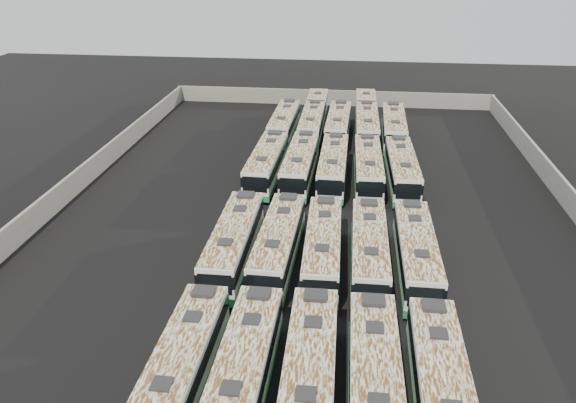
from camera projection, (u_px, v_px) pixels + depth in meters
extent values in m
plane|color=black|center=(311.00, 216.00, 48.46)|extent=(140.00, 140.00, 0.00)
cube|color=slate|center=(332.00, 98.00, 80.67)|extent=(45.20, 0.30, 2.20)
cube|color=slate|center=(64.00, 192.00, 50.37)|extent=(0.30, 73.20, 2.20)
cube|color=white|center=(181.00, 370.00, 28.67)|extent=(2.50, 11.66, 2.67)
cube|color=#1C713F|center=(182.00, 385.00, 29.09)|extent=(2.55, 11.71, 0.41)
cube|color=black|center=(180.00, 363.00, 28.49)|extent=(2.56, 11.72, 0.89)
cube|color=beige|center=(178.00, 349.00, 28.10)|extent=(2.45, 11.43, 0.07)
cube|color=black|center=(162.00, 384.00, 25.75)|extent=(0.93, 0.93, 0.14)
cube|color=black|center=(192.00, 317.00, 30.36)|extent=(0.93, 0.93, 0.14)
cube|color=black|center=(204.00, 292.00, 32.44)|extent=(1.27, 1.08, 0.25)
cylinder|color=black|center=(184.00, 340.00, 32.64)|extent=(0.28, 0.97, 0.97)
cylinder|color=black|center=(219.00, 343.00, 32.41)|extent=(0.28, 0.97, 0.97)
cube|color=white|center=(243.00, 374.00, 28.42)|extent=(2.53, 11.76, 2.69)
cube|color=#1C713F|center=(244.00, 389.00, 28.83)|extent=(2.58, 11.81, 0.41)
cube|color=black|center=(243.00, 367.00, 28.23)|extent=(2.59, 11.82, 0.90)
cube|color=beige|center=(242.00, 352.00, 27.84)|extent=(2.48, 11.52, 0.07)
cube|color=black|center=(231.00, 388.00, 25.47)|extent=(0.94, 0.94, 0.14)
cube|color=black|center=(251.00, 319.00, 30.12)|extent=(0.94, 0.94, 0.14)
cube|color=black|center=(259.00, 294.00, 32.21)|extent=(1.28, 1.08, 0.25)
cylinder|color=black|center=(239.00, 343.00, 32.42)|extent=(0.28, 0.98, 0.98)
cylinder|color=black|center=(274.00, 346.00, 32.18)|extent=(0.28, 0.98, 0.98)
cube|color=white|center=(309.00, 379.00, 28.06)|extent=(2.68, 11.99, 2.74)
cube|color=#1C713F|center=(309.00, 394.00, 28.48)|extent=(2.73, 12.04, 0.42)
cube|color=black|center=(309.00, 372.00, 27.87)|extent=(2.74, 12.05, 0.92)
cube|color=beige|center=(310.00, 357.00, 27.47)|extent=(2.63, 11.75, 0.07)
cube|color=black|center=(306.00, 394.00, 25.05)|extent=(0.96, 0.96, 0.14)
cube|color=black|center=(313.00, 322.00, 29.80)|extent=(0.96, 0.96, 0.14)
cube|color=black|center=(316.00, 295.00, 31.93)|extent=(1.31, 1.12, 0.26)
cylinder|color=black|center=(295.00, 347.00, 32.12)|extent=(0.30, 1.00, 1.00)
cylinder|color=black|center=(332.00, 349.00, 31.92)|extent=(0.30, 1.00, 1.00)
cube|color=white|center=(375.00, 385.00, 27.68)|extent=(2.62, 11.92, 2.73)
cube|color=#1C713F|center=(373.00, 400.00, 28.10)|extent=(2.67, 11.97, 0.42)
cube|color=black|center=(375.00, 378.00, 27.49)|extent=(2.68, 11.98, 0.91)
cube|color=beige|center=(377.00, 363.00, 27.09)|extent=(2.57, 11.68, 0.07)
cube|color=black|center=(379.00, 401.00, 24.69)|extent=(0.95, 0.95, 0.14)
cube|color=black|center=(375.00, 327.00, 29.40)|extent=(0.95, 0.95, 0.14)
cube|color=black|center=(373.00, 300.00, 31.53)|extent=(1.30, 1.11, 0.26)
cylinder|color=black|center=(352.00, 352.00, 31.72)|extent=(0.29, 0.99, 0.99)
cylinder|color=black|center=(390.00, 354.00, 31.52)|extent=(0.29, 0.99, 0.99)
cube|color=white|center=(441.00, 391.00, 27.30)|extent=(2.53, 11.79, 2.70)
cube|color=black|center=(443.00, 384.00, 27.12)|extent=(2.60, 11.85, 0.90)
cube|color=beige|center=(445.00, 369.00, 26.72)|extent=(2.48, 11.56, 0.07)
cube|color=black|center=(439.00, 333.00, 29.01)|extent=(0.94, 0.94, 0.14)
cube|color=black|center=(434.00, 306.00, 31.11)|extent=(1.28, 1.09, 0.26)
cylinder|color=black|center=(412.00, 357.00, 31.32)|extent=(0.28, 0.98, 0.98)
cylinder|color=black|center=(450.00, 360.00, 31.08)|extent=(0.28, 0.98, 0.98)
cube|color=white|center=(234.00, 243.00, 40.70)|extent=(2.56, 11.96, 2.74)
cube|color=#1C713F|center=(234.00, 254.00, 41.12)|extent=(2.61, 12.01, 0.42)
cube|color=black|center=(234.00, 237.00, 40.51)|extent=(2.62, 12.02, 0.92)
cube|color=black|center=(215.00, 284.00, 35.16)|extent=(2.19, 0.07, 1.44)
cube|color=#1C713F|center=(216.00, 305.00, 35.81)|extent=(2.49, 0.11, 0.28)
cube|color=beige|center=(233.00, 225.00, 40.11)|extent=(2.51, 11.72, 0.07)
cube|color=black|center=(225.00, 242.00, 37.70)|extent=(0.95, 0.95, 0.14)
cube|color=black|center=(240.00, 208.00, 42.43)|extent=(0.95, 0.95, 0.14)
cube|color=black|center=(246.00, 195.00, 44.57)|extent=(1.30, 1.10, 0.26)
cylinder|color=black|center=(208.00, 285.00, 37.88)|extent=(0.28, 1.00, 1.00)
cylinder|color=black|center=(239.00, 287.00, 37.66)|extent=(0.28, 1.00, 1.00)
cylinder|color=black|center=(231.00, 232.00, 44.77)|extent=(0.28, 1.00, 1.00)
cylinder|color=black|center=(257.00, 233.00, 44.55)|extent=(0.28, 1.00, 1.00)
cube|color=white|center=(278.00, 244.00, 40.55)|extent=(2.75, 11.82, 2.70)
cube|color=#1C713F|center=(278.00, 256.00, 40.97)|extent=(2.80, 11.88, 0.41)
cube|color=black|center=(278.00, 239.00, 40.37)|extent=(2.81, 11.89, 0.90)
cube|color=black|center=(263.00, 285.00, 35.12)|extent=(2.16, 0.11, 1.42)
cube|color=#1C713F|center=(264.00, 305.00, 35.76)|extent=(2.45, 0.16, 0.27)
cube|color=beige|center=(278.00, 227.00, 39.97)|extent=(2.69, 11.59, 0.07)
cube|color=black|center=(272.00, 244.00, 37.61)|extent=(0.95, 0.95, 0.14)
cube|color=black|center=(284.00, 210.00, 42.25)|extent=(0.95, 0.95, 0.14)
cube|color=black|center=(288.00, 197.00, 44.34)|extent=(1.30, 1.11, 0.25)
cylinder|color=black|center=(254.00, 286.00, 37.82)|extent=(0.30, 0.99, 0.98)
cylinder|color=black|center=(285.00, 288.00, 37.55)|extent=(0.30, 0.99, 0.98)
cylinder|color=black|center=(273.00, 233.00, 44.57)|extent=(0.30, 0.99, 0.98)
cylinder|color=black|center=(299.00, 235.00, 44.30)|extent=(0.30, 0.99, 0.98)
cube|color=white|center=(323.00, 248.00, 40.11)|extent=(2.65, 11.62, 2.65)
cube|color=#1C713F|center=(323.00, 260.00, 40.51)|extent=(2.70, 11.67, 0.41)
cube|color=black|center=(323.00, 242.00, 39.92)|extent=(2.71, 11.69, 0.89)
cube|color=black|center=(319.00, 290.00, 34.73)|extent=(2.12, 0.10, 1.40)
cube|color=#1C713F|center=(319.00, 309.00, 35.36)|extent=(2.41, 0.15, 0.27)
cube|color=beige|center=(323.00, 231.00, 39.53)|extent=(2.60, 11.39, 0.07)
cube|color=black|center=(322.00, 248.00, 37.19)|extent=(0.94, 0.94, 0.14)
cube|color=black|center=(325.00, 214.00, 41.79)|extent=(0.94, 0.94, 0.14)
cube|color=black|center=(326.00, 200.00, 43.86)|extent=(1.28, 1.09, 0.25)
cylinder|color=black|center=(305.00, 290.00, 37.35)|extent=(0.29, 0.97, 0.96)
cylinder|color=black|center=(336.00, 292.00, 37.17)|extent=(0.29, 0.97, 0.96)
cylinder|color=black|center=(311.00, 237.00, 44.04)|extent=(0.29, 0.97, 0.96)
cylinder|color=black|center=(338.00, 238.00, 43.86)|extent=(0.29, 0.97, 0.96)
cube|color=white|center=(369.00, 251.00, 39.70)|extent=(2.50, 11.62, 2.66)
cube|color=#1C713F|center=(368.00, 263.00, 40.11)|extent=(2.55, 11.67, 0.41)
cube|color=black|center=(370.00, 246.00, 39.51)|extent=(2.56, 11.68, 0.89)
cube|color=black|center=(371.00, 294.00, 34.32)|extent=(2.13, 0.07, 1.40)
cube|color=#1C713F|center=(370.00, 314.00, 34.95)|extent=(2.42, 0.12, 0.27)
cube|color=beige|center=(370.00, 234.00, 39.13)|extent=(2.45, 11.38, 0.07)
cube|color=black|center=(371.00, 251.00, 36.79)|extent=(0.92, 0.92, 0.14)
cube|color=black|center=(370.00, 217.00, 41.38)|extent=(0.92, 0.92, 0.14)
cube|color=black|center=(369.00, 203.00, 43.45)|extent=(1.26, 1.07, 0.25)
cylinder|color=black|center=(353.00, 294.00, 36.96)|extent=(0.28, 0.97, 0.97)
cylinder|color=black|center=(385.00, 296.00, 36.75)|extent=(0.28, 0.97, 0.97)
cylinder|color=black|center=(354.00, 240.00, 43.65)|extent=(0.28, 0.97, 0.97)
cylinder|color=black|center=(381.00, 241.00, 43.44)|extent=(0.28, 0.97, 0.97)
cube|color=white|center=(416.00, 253.00, 39.37)|extent=(2.48, 11.75, 2.69)
cube|color=#1C713F|center=(415.00, 265.00, 39.79)|extent=(2.53, 11.80, 0.41)
cube|color=black|center=(417.00, 248.00, 39.18)|extent=(2.54, 11.81, 0.90)
cube|color=black|center=(426.00, 298.00, 33.93)|extent=(2.15, 0.07, 1.42)
cube|color=#1C713F|center=(423.00, 318.00, 34.57)|extent=(2.45, 0.11, 0.27)
cube|color=beige|center=(418.00, 236.00, 38.79)|extent=(2.43, 11.51, 0.07)
cube|color=black|center=(422.00, 254.00, 36.42)|extent=(0.93, 0.93, 0.14)
cube|color=black|center=(415.00, 218.00, 41.08)|extent=(0.93, 0.93, 0.14)
cube|color=black|center=(412.00, 204.00, 43.17)|extent=(1.27, 1.08, 0.25)
cylinder|color=black|center=(403.00, 297.00, 36.60)|extent=(0.28, 0.98, 0.98)
cylinder|color=black|center=(436.00, 299.00, 36.39)|extent=(0.28, 0.98, 0.98)
cylinder|color=black|center=(397.00, 241.00, 43.37)|extent=(0.28, 0.98, 0.98)
cylinder|color=black|center=(424.00, 243.00, 43.15)|extent=(0.28, 0.98, 0.98)
cube|color=white|center=(267.00, 164.00, 55.09)|extent=(2.78, 12.07, 2.75)
cube|color=#1C713F|center=(267.00, 173.00, 55.51)|extent=(2.84, 12.12, 0.42)
cube|color=black|center=(267.00, 159.00, 54.90)|extent=(2.85, 12.13, 0.92)
cube|color=black|center=(255.00, 184.00, 49.54)|extent=(2.20, 0.11, 1.45)
cube|color=#1C713F|center=(255.00, 200.00, 50.19)|extent=(2.50, 0.16, 0.28)
cube|color=beige|center=(266.00, 150.00, 54.50)|extent=(2.73, 11.83, 0.07)
cube|color=black|center=(261.00, 159.00, 52.08)|extent=(0.97, 0.97, 0.14)
cube|color=black|center=(271.00, 140.00, 56.83)|extent=(0.97, 0.97, 0.14)
cube|color=black|center=(275.00, 133.00, 58.96)|extent=(1.33, 1.13, 0.26)
cylinder|color=black|center=(248.00, 190.00, 52.29)|extent=(0.30, 1.01, 1.00)
cylinder|color=black|center=(271.00, 191.00, 52.02)|extent=(0.30, 1.01, 1.00)
cylinder|color=black|center=(263.00, 161.00, 59.19)|extent=(0.30, 1.01, 1.00)
cylinder|color=black|center=(283.00, 162.00, 58.92)|extent=(0.30, 1.01, 1.00)
cube|color=white|center=(300.00, 165.00, 54.78)|extent=(2.77, 12.16, 2.78)
cube|color=#1C713F|center=(300.00, 174.00, 55.21)|extent=(2.82, 12.21, 0.42)
cube|color=black|center=(300.00, 160.00, 54.59)|extent=(2.83, 12.22, 0.93)
cube|color=black|center=(292.00, 186.00, 49.19)|extent=(2.22, 0.10, 1.46)
cube|color=#1C713F|center=(292.00, 202.00, 49.84)|extent=(2.53, 0.15, 0.28)
cube|color=beige|center=(300.00, 151.00, 54.18)|extent=(2.71, 11.92, 0.07)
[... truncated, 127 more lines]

